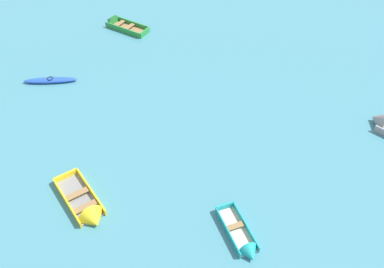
{
  "coord_description": "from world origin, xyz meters",
  "views": [
    {
      "loc": [
        -0.93,
        4.19,
        17.27
      ],
      "look_at": [
        0.0,
        22.33,
        0.15
      ],
      "focal_mm": 42.76,
      "sensor_mm": 36.0,
      "label": 1
    }
  ],
  "objects_px": {
    "kayak_blue_back_row_center": "(50,80)",
    "rowboat_yellow_foreground_center": "(88,211)",
    "rowboat_green_midfield_left": "(118,24)",
    "rowboat_turquoise_near_left": "(244,243)"
  },
  "relations": [
    {
      "from": "kayak_blue_back_row_center",
      "to": "rowboat_yellow_foreground_center",
      "type": "distance_m",
      "value": 10.89
    },
    {
      "from": "rowboat_yellow_foreground_center",
      "to": "rowboat_green_midfield_left",
      "type": "xyz_separation_m",
      "value": [
        0.27,
        16.98,
        0.01
      ]
    },
    {
      "from": "rowboat_turquoise_near_left",
      "to": "rowboat_green_midfield_left",
      "type": "relative_size",
      "value": 0.91
    },
    {
      "from": "rowboat_green_midfield_left",
      "to": "rowboat_turquoise_near_left",
      "type": "bearing_deg",
      "value": -70.58
    },
    {
      "from": "rowboat_yellow_foreground_center",
      "to": "rowboat_green_midfield_left",
      "type": "distance_m",
      "value": 16.99
    },
    {
      "from": "rowboat_turquoise_near_left",
      "to": "rowboat_green_midfield_left",
      "type": "xyz_separation_m",
      "value": [
        -6.72,
        19.05,
        0.02
      ]
    },
    {
      "from": "rowboat_turquoise_near_left",
      "to": "rowboat_green_midfield_left",
      "type": "height_order",
      "value": "rowboat_green_midfield_left"
    },
    {
      "from": "rowboat_green_midfield_left",
      "to": "rowboat_yellow_foreground_center",
      "type": "bearing_deg",
      "value": -90.91
    },
    {
      "from": "kayak_blue_back_row_center",
      "to": "rowboat_turquoise_near_left",
      "type": "bearing_deg",
      "value": -49.71
    },
    {
      "from": "rowboat_yellow_foreground_center",
      "to": "rowboat_green_midfield_left",
      "type": "bearing_deg",
      "value": 89.09
    }
  ]
}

